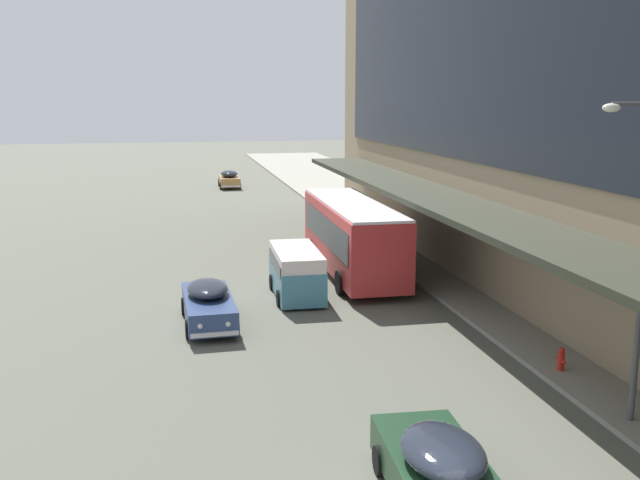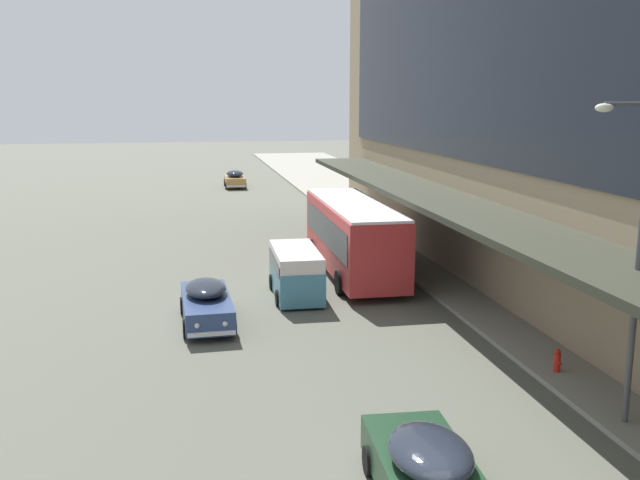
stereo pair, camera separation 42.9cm
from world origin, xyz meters
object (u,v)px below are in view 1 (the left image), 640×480
at_px(vw_van, 296,270).
at_px(fire_hydrant, 561,359).
at_px(transit_bus_kerbside_front, 353,233).
at_px(sedan_second_near, 439,470).
at_px(sedan_lead_mid, 229,179).
at_px(sedan_trailing_mid, 208,303).

bearing_deg(vw_van, fire_hydrant, -58.35).
bearing_deg(transit_bus_kerbside_front, fire_hydrant, -76.96).
relative_size(sedan_second_near, sedan_lead_mid, 1.07).
relative_size(transit_bus_kerbside_front, fire_hydrant, 14.65).
distance_m(transit_bus_kerbside_front, vw_van, 4.39).
bearing_deg(vw_van, sedan_second_near, -89.49).
height_order(transit_bus_kerbside_front, sedan_lead_mid, transit_bus_kerbside_front).
bearing_deg(fire_hydrant, sedan_trailing_mid, 144.65).
relative_size(transit_bus_kerbside_front, sedan_lead_mid, 2.39).
bearing_deg(vw_van, sedan_lead_mid, 89.68).
bearing_deg(vw_van, transit_bus_kerbside_front, 43.72).
distance_m(sedan_second_near, sedan_lead_mid, 51.50).
bearing_deg(sedan_trailing_mid, sedan_second_near, -73.17).
bearing_deg(fire_hydrant, transit_bus_kerbside_front, 103.04).
distance_m(transit_bus_kerbside_front, sedan_lead_mid, 33.05).
bearing_deg(fire_hydrant, sedan_lead_mid, 97.35).
xyz_separation_m(vw_van, fire_hydrant, (6.11, -9.91, -0.60)).
xyz_separation_m(sedan_trailing_mid, fire_hydrant, (9.80, -6.95, -0.26)).
xyz_separation_m(sedan_trailing_mid, sedan_second_near, (3.83, -12.66, 0.02)).
relative_size(sedan_trailing_mid, sedan_second_near, 1.03).
height_order(sedan_trailing_mid, sedan_second_near, sedan_second_near).
distance_m(sedan_lead_mid, fire_hydrant, 46.17).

